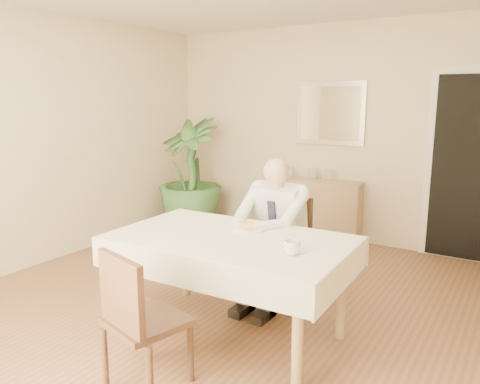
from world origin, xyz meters
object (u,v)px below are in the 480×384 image
Objects in this scene: seated_man at (270,226)px; sideboard at (322,210)px; chair_far at (285,240)px; coffee_mug at (292,248)px; chair_near at (137,316)px; dining_table at (231,248)px; potted_palm at (190,175)px.

seated_man reaches higher than sideboard.
chair_far is 7.71× the size of coffee_mug.
chair_near is at bearing -127.40° from coffee_mug.
seated_man is at bearing -84.71° from sideboard.
dining_table is 0.57m from coffee_mug.
potted_palm is at bearing 137.65° from chair_near.
seated_man is 2.01m from sideboard.
chair_near is at bearing -92.06° from seated_man.
chair_far is (0.00, 0.88, -0.17)m from dining_table.
coffee_mug is (0.60, 0.79, 0.30)m from chair_near.
chair_far is 1.18m from coffee_mug.
chair_far is at bearing -30.42° from potted_palm.
chair_far is 1.78m from chair_near.
potted_palm reaches higher than dining_table.
sideboard is (-0.28, 3.45, -0.13)m from chair_near.
chair_near is 3.54m from potted_palm.
coffee_mug is at bearing -76.14° from sideboard.
chair_near is 1.51m from seated_man.
potted_palm is at bearing 143.85° from seated_man.
potted_palm is at bearing -167.66° from sideboard.
dining_table is at bearing -90.00° from seated_man.
chair_near is (-0.05, -0.90, -0.17)m from dining_table.
potted_palm reaches higher than coffee_mug.
dining_table is 0.90m from chair_far.
coffee_mug reaches higher than sideboard.
seated_man is 1.33× the size of sideboard.
sideboard is (-0.89, 2.67, -0.42)m from coffee_mug.
potted_palm is at bearing 139.56° from coffee_mug.
coffee_mug is at bearing -40.44° from potted_palm.
dining_table is 1.96× the size of chair_near.
seated_man is (0.05, 1.50, 0.19)m from chair_near.
chair_far is 0.59× the size of potted_palm.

